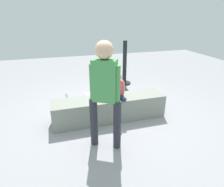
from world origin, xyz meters
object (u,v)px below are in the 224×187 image
cake_plate (107,97)px  handbag_black_leather (121,94)px  handbag_brown_canvas (130,100)px  child_seated (118,87)px  adult_standing (105,87)px  gift_bag (90,102)px  cake_box_white (92,97)px  party_cup_red (106,99)px  water_bottle_near_gift (58,106)px  water_bottle_far_side (67,97)px

cake_plate → handbag_black_leather: bearing=55.9°
handbag_brown_canvas → handbag_black_leather: bearing=97.4°
cake_plate → handbag_black_leather: (0.60, 0.88, -0.36)m
child_seated → adult_standing: 0.90m
gift_bag → cake_box_white: bearing=73.7°
gift_bag → party_cup_red: (0.42, 0.29, -0.09)m
party_cup_red → adult_standing: bearing=-105.1°
handbag_black_leather → child_seated: bearing=-113.5°
handbag_black_leather → handbag_brown_canvas: bearing=-82.6°
water_bottle_near_gift → handbag_black_leather: bearing=9.6°
adult_standing → cake_plate: bearing=73.5°
party_cup_red → handbag_brown_canvas: size_ratio=0.28×
cake_plate → gift_bag: bearing=112.5°
child_seated → gift_bag: bearing=126.3°
cake_plate → cake_box_white: bearing=95.3°
adult_standing → party_cup_red: 1.89m
gift_bag → water_bottle_near_gift: gift_bag is taller
gift_bag → handbag_black_leather: size_ratio=0.92×
child_seated → water_bottle_far_side: (-0.86, 1.15, -0.56)m
cake_plate → handbag_brown_canvas: 0.87m
handbag_brown_canvas → gift_bag: bearing=175.0°
adult_standing → handbag_brown_canvas: 1.73m
child_seated → handbag_black_leather: bearing=66.5°
child_seated → cake_plate: bearing=169.6°
cake_box_white → gift_bag: bearing=-106.3°
party_cup_red → handbag_brown_canvas: (0.45, -0.37, 0.07)m
party_cup_red → handbag_black_leather: (0.40, 0.06, 0.05)m
handbag_black_leather → handbag_brown_canvas: (0.06, -0.42, 0.02)m
adult_standing → handbag_brown_canvas: adult_standing is taller
cake_plate → party_cup_red: 0.95m
cake_box_white → cake_plate: bearing=-84.7°
water_bottle_near_gift → party_cup_red: water_bottle_near_gift is taller
water_bottle_far_side → handbag_brown_canvas: size_ratio=0.59×
party_cup_red → water_bottle_near_gift: bearing=-169.8°
child_seated → cake_plate: size_ratio=2.16×
child_seated → party_cup_red: child_seated is taller
child_seated → water_bottle_near_gift: (-1.08, 0.67, -0.54)m
cake_plate → cake_box_white: 1.06m
handbag_black_leather → adult_standing: bearing=-116.6°
gift_bag → cake_plate: bearing=-67.5°
cake_plate → water_bottle_near_gift: size_ratio=0.94×
gift_bag → adult_standing: bearing=-90.3°
gift_bag → water_bottle_near_gift: (-0.66, 0.10, -0.03)m
child_seated → handbag_black_leather: 1.15m
cake_box_white → party_cup_red: bearing=-27.7°
cake_plate → handbag_black_leather: size_ratio=0.67×
gift_bag → water_bottle_far_side: gift_bag is taller
child_seated → handbag_black_leather: child_seated is taller
water_bottle_far_side → party_cup_red: (0.87, -0.29, -0.04)m
cake_plate → water_bottle_far_side: size_ratio=1.16×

